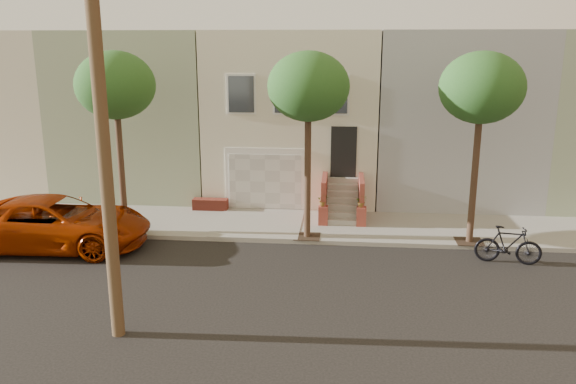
# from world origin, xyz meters

# --- Properties ---
(ground) EXTENTS (90.00, 90.00, 0.00)m
(ground) POSITION_xyz_m (0.00, 0.00, 0.00)
(ground) COLOR black
(ground) RESTS_ON ground
(sidewalk) EXTENTS (40.00, 3.70, 0.15)m
(sidewalk) POSITION_xyz_m (0.00, 5.35, 0.07)
(sidewalk) COLOR gray
(sidewalk) RESTS_ON ground
(house_row) EXTENTS (33.10, 11.70, 7.00)m
(house_row) POSITION_xyz_m (0.00, 11.19, 3.64)
(house_row) COLOR #BDB5A1
(house_row) RESTS_ON sidewalk
(tree_left) EXTENTS (2.70, 2.57, 6.30)m
(tree_left) POSITION_xyz_m (-5.50, 3.90, 5.26)
(tree_left) COLOR #2D2116
(tree_left) RESTS_ON sidewalk
(tree_mid) EXTENTS (2.70, 2.57, 6.30)m
(tree_mid) POSITION_xyz_m (1.00, 3.90, 5.26)
(tree_mid) COLOR #2D2116
(tree_mid) RESTS_ON sidewalk
(tree_right) EXTENTS (2.70, 2.57, 6.30)m
(tree_right) POSITION_xyz_m (6.50, 3.90, 5.26)
(tree_right) COLOR #2D2116
(tree_right) RESTS_ON sidewalk
(pickup_truck) EXTENTS (6.34, 3.16, 1.73)m
(pickup_truck) POSITION_xyz_m (-7.33, 2.41, 0.86)
(pickup_truck) COLOR #8E2501
(pickup_truck) RESTS_ON ground
(motorcycle) EXTENTS (2.06, 0.88, 1.20)m
(motorcycle) POSITION_xyz_m (7.35, 2.37, 0.60)
(motorcycle) COLOR black
(motorcycle) RESTS_ON ground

